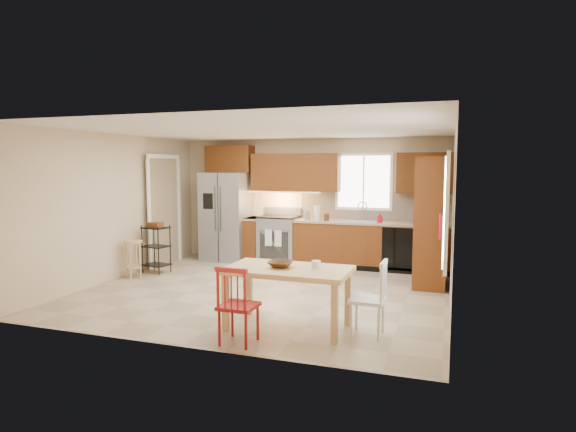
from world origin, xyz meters
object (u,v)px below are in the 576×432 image
Objects in this scene: range_stove at (279,240)px; soap_bottle at (380,218)px; refrigerator at (226,216)px; dining_table at (288,299)px; utility_cart at (156,249)px; pantry at (431,222)px; chair_red at (239,304)px; table_bowl at (280,268)px; table_jar at (316,266)px; chair_white at (367,298)px; fire_extinguisher at (443,227)px; bar_stool at (133,259)px.

range_stove is 2.10m from soap_bottle.
refrigerator is 1.23× the size of dining_table.
range_stove is 1.05× the size of utility_cart.
pantry is 3.22m from dining_table.
pantry is (0.95, -0.90, 0.05)m from soap_bottle.
chair_red reaches higher than table_bowl.
soap_bottle is at bearing -0.45° from refrigerator.
table_jar is at bearing -50.77° from refrigerator.
chair_white is 1.09m from table_bowl.
table_bowl is 0.43m from table_jar.
chair_white is (-0.78, -1.65, -0.66)m from fire_extinguisher.
pantry is 2.41× the size of chair_white.
soap_bottle reaches higher than dining_table.
chair_white is at bearing -15.92° from utility_cart.
refrigerator is 5.06× the size of fire_extinguisher.
dining_table is at bearing -22.76° from utility_cart.
pantry reaches higher than chair_white.
utility_cart reaches higher than bar_stool.
fire_extinguisher is 5.06m from utility_cart.
soap_bottle is at bearing 6.76° from chair_white.
range_stove is 1.05× the size of chair_red.
table_bowl is at bearing -167.47° from table_jar.
fire_extinguisher reaches higher than utility_cart.
chair_white is 4.62m from bar_stool.
utility_cart reaches higher than table_bowl.
soap_bottle is 0.53× the size of fire_extinguisher.
pantry is at bearing 59.35° from table_bowl.
chair_red is at bearing -131.62° from fire_extinguisher.
utility_cart is (0.13, 0.50, 0.11)m from bar_stool.
utility_cart is (-3.27, 2.12, 0.08)m from dining_table.
pantry is at bearing -11.27° from chair_white.
bar_stool is 0.75× the size of utility_cart.
bar_stool is at bearing 71.14° from chair_white.
soap_bottle is 1.58× the size of table_jar.
refrigerator is 1.98× the size of range_stove.
chair_white reaches higher than table_bowl.
fire_extinguisher reaches higher than table_jar.
soap_bottle is (2.03, -0.08, 0.54)m from range_stove.
fire_extinguisher is at bearing -2.91° from bar_stool.
chair_red is 1.48m from chair_white.
dining_table is at bearing -29.25° from bar_stool.
pantry is 6.98× the size of table_bowl.
range_stove is at bearing 43.52° from bar_stool.
range_stove reaches higher than dining_table.
utility_cart reaches higher than table_jar.
chair_red is at bearing -40.45° from bar_stool.
pantry is (2.98, -0.99, 0.59)m from range_stove.
refrigerator is 4.23m from pantry.
table_jar is (0.42, 0.09, 0.03)m from table_bowl.
fire_extinguisher reaches higher than range_stove.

